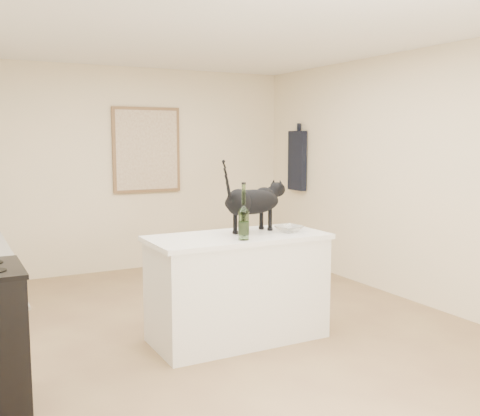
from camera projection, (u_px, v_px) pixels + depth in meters
name	position (u px, v px, depth m)	size (l,w,h in m)	color
floor	(217.00, 333.00, 4.92)	(5.50, 5.50, 0.00)	#9E8254
ceiling	(215.00, 29.00, 4.59)	(5.50, 5.50, 0.00)	white
wall_back	(124.00, 170.00, 7.17)	(4.50, 4.50, 0.00)	beige
wall_right	(412.00, 177.00, 5.80)	(5.50, 5.50, 0.00)	beige
island_base	(238.00, 290.00, 4.74)	(1.44, 0.67, 0.86)	white
island_top	(238.00, 237.00, 4.68)	(1.50, 0.70, 0.04)	white
artwork_frame	(147.00, 150.00, 7.25)	(0.90, 0.03, 1.10)	brown
artwork_canvas	(147.00, 150.00, 7.23)	(0.82, 0.00, 1.02)	beige
hanging_garment	(297.00, 161.00, 7.56)	(0.08, 0.34, 0.80)	black
black_cat	(252.00, 205.00, 4.78)	(0.67, 0.20, 0.47)	black
wine_bottle	(244.00, 215.00, 4.43)	(0.09, 0.09, 0.41)	#325D25
glass_bowl	(289.00, 229.00, 4.82)	(0.23, 0.23, 0.06)	white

